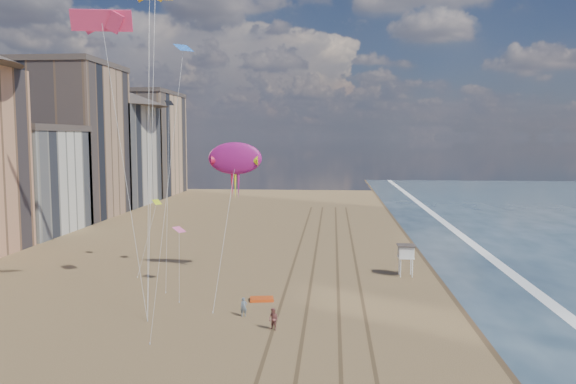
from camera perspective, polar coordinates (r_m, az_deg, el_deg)
The scene contains 10 objects.
wet_sand at distance 73.66m, azimuth 16.83°, elevation -6.44°, with size 260.00×260.00×0.00m, color #42301E.
foam at distance 74.67m, azimuth 20.00°, elevation -6.38°, with size 260.00×260.00×0.00m, color white.
tracks at distance 62.25m, azimuth 3.72°, elevation -8.40°, with size 7.68×120.00×0.01m.
buildings at distance 107.85m, azimuth -22.57°, elevation 4.36°, with size 34.72×131.35×29.00m.
lifeguard_stand at distance 62.44m, azimuth 11.89°, elevation -5.98°, with size 1.90×1.90×3.43m.
grounded_kite at distance 52.81m, azimuth -2.69°, elevation -10.82°, with size 2.15×1.37×0.24m, color #E24913.
show_kite at distance 60.53m, azimuth -5.41°, elevation 3.38°, with size 5.11×7.30×17.78m.
kite_flyer_a at distance 48.29m, azimuth -4.52°, elevation -11.56°, with size 0.59×0.38×1.61m, color slate.
kite_flyer_b at distance 44.88m, azimuth -1.49°, elevation -12.79°, with size 0.85×0.66×1.75m, color #95534B.
small_kites at distance 57.57m, azimuth -11.44°, elevation 6.20°, with size 9.17×15.93×17.93m.
Camera 1 is at (3.40, -30.41, 14.99)m, focal length 35.00 mm.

